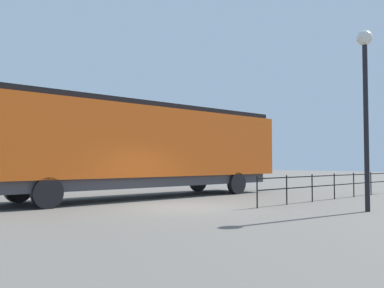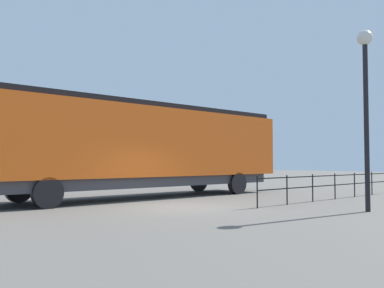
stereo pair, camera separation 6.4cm
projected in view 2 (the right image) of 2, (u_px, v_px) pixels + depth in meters
ground_plane at (181, 207)px, 14.84m from camera, size 120.00×120.00×0.00m
locomotive at (149, 146)px, 19.11m from camera, size 3.20×15.37×4.25m
lamp_post at (366, 84)px, 13.68m from camera, size 0.50×0.50×6.04m
platform_fence at (335, 182)px, 18.04m from camera, size 0.05×10.67×1.13m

